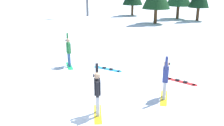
% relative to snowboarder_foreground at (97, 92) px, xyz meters
% --- Properties ---
extents(ground_plane, '(800.00, 800.00, 0.00)m').
position_rel_snowboarder_foreground_xyz_m(ground_plane, '(-1.57, 0.38, -0.95)').
color(ground_plane, white).
extents(snowboarder_foreground, '(0.79, 1.46, 1.99)m').
position_rel_snowboarder_foreground_xyz_m(snowboarder_foreground, '(0.00, 0.00, 0.00)').
color(snowboarder_foreground, yellow).
rests_on(snowboarder_foreground, ground_plane).
extents(snowboarder_midground, '(0.36, 1.54, 2.00)m').
position_rel_snowboarder_foreground_xyz_m(snowboarder_midground, '(2.33, 2.16, -0.00)').
color(snowboarder_midground, yellow).
rests_on(snowboarder_midground, ground_plane).
extents(snowboarder_background, '(1.02, 1.36, 2.01)m').
position_rel_snowboarder_foreground_xyz_m(snowboarder_background, '(-3.66, 4.96, 0.01)').
color(snowboarder_background, '#19B259').
rests_on(snowboarder_background, ground_plane).
extents(loose_snowboard_near_right, '(1.89, 0.71, 0.09)m').
position_rel_snowboarder_foreground_xyz_m(loose_snowboard_near_right, '(-1.23, 5.08, -0.92)').
color(loose_snowboard_near_right, '#1E8CD8').
rests_on(loose_snowboard_near_right, ground_plane).
extents(loose_snowboard_far_spare, '(1.67, 0.87, 0.09)m').
position_rel_snowboarder_foreground_xyz_m(loose_snowboard_far_spare, '(3.01, 4.32, -0.92)').
color(loose_snowboard_far_spare, red).
rests_on(loose_snowboard_far_spare, ground_plane).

